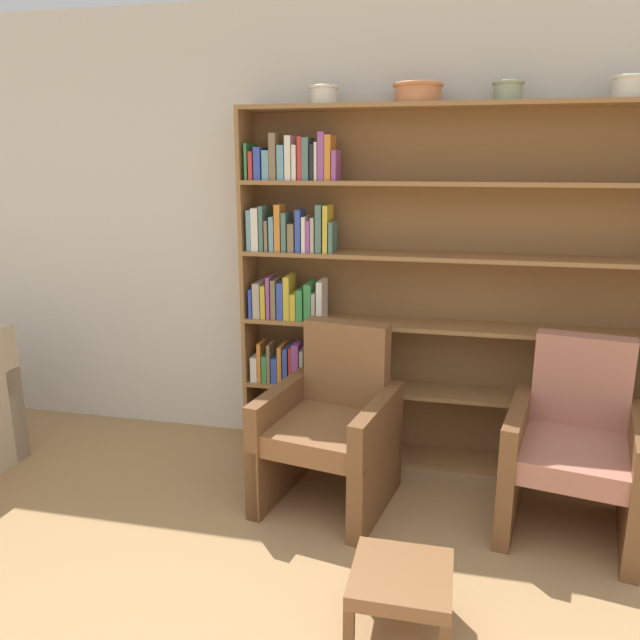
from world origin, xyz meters
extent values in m
cube|color=silver|center=(0.00, 2.66, 1.38)|extent=(12.00, 0.06, 2.75)
cube|color=olive|center=(-0.87, 2.47, 1.07)|extent=(0.02, 0.30, 2.13)
cube|color=olive|center=(0.40, 2.47, 2.12)|extent=(2.50, 0.30, 0.03)
cube|color=olive|center=(0.40, 2.47, 0.01)|extent=(2.50, 0.30, 0.03)
cube|color=brown|center=(0.40, 2.62, 1.07)|extent=(2.50, 0.01, 2.13)
cube|color=red|center=(-0.82, 2.43, 0.12)|extent=(0.02, 0.17, 0.20)
cube|color=black|center=(-0.79, 2.41, 0.15)|extent=(0.04, 0.13, 0.24)
cube|color=gold|center=(-0.75, 2.41, 0.11)|extent=(0.03, 0.14, 0.17)
cube|color=black|center=(-0.70, 2.43, 0.16)|extent=(0.04, 0.18, 0.27)
cube|color=#334CB2|center=(-0.66, 2.42, 0.15)|extent=(0.02, 0.16, 0.25)
cube|color=#7F6B4C|center=(-0.63, 2.43, 0.15)|extent=(0.02, 0.17, 0.25)
cube|color=#7F6B4C|center=(-0.61, 2.41, 0.13)|extent=(0.02, 0.14, 0.22)
cube|color=gold|center=(-0.57, 2.41, 0.15)|extent=(0.04, 0.12, 0.25)
cube|color=#669EB2|center=(-0.54, 2.44, 0.11)|extent=(0.02, 0.20, 0.16)
cube|color=#669EB2|center=(-0.50, 2.44, 0.11)|extent=(0.03, 0.18, 0.17)
cube|color=#669EB2|center=(-0.47, 2.42, 0.14)|extent=(0.03, 0.14, 0.23)
cube|color=#994C99|center=(-0.44, 2.44, 0.11)|extent=(0.02, 0.19, 0.18)
cube|color=#669EB2|center=(-0.42, 2.43, 0.13)|extent=(0.02, 0.16, 0.21)
cube|color=orange|center=(-0.38, 2.44, 0.11)|extent=(0.03, 0.20, 0.16)
cube|color=red|center=(-0.35, 2.42, 0.15)|extent=(0.02, 0.15, 0.25)
cube|color=olive|center=(0.40, 2.47, 0.45)|extent=(2.50, 0.30, 0.03)
cube|color=white|center=(-0.81, 2.41, 0.55)|extent=(0.04, 0.13, 0.16)
cube|color=orange|center=(-0.78, 2.42, 0.59)|extent=(0.02, 0.14, 0.25)
cube|color=#388C47|center=(-0.74, 2.43, 0.55)|extent=(0.03, 0.17, 0.17)
cube|color=#7F6B4C|center=(-0.71, 2.41, 0.59)|extent=(0.02, 0.13, 0.25)
cube|color=#334CB2|center=(-0.68, 2.41, 0.55)|extent=(0.04, 0.14, 0.16)
cube|color=orange|center=(-0.64, 2.44, 0.59)|extent=(0.03, 0.20, 0.24)
cube|color=#334CB2|center=(-0.61, 2.44, 0.58)|extent=(0.03, 0.19, 0.23)
cube|color=red|center=(-0.57, 2.44, 0.59)|extent=(0.02, 0.19, 0.24)
cube|color=#994C99|center=(-0.54, 2.42, 0.60)|extent=(0.04, 0.15, 0.26)
cube|color=#B2A899|center=(-0.50, 2.41, 0.58)|extent=(0.02, 0.12, 0.23)
cube|color=black|center=(-0.47, 2.42, 0.59)|extent=(0.04, 0.14, 0.24)
cube|color=black|center=(-0.44, 2.44, 0.60)|extent=(0.02, 0.20, 0.27)
cube|color=#388C47|center=(-0.40, 2.41, 0.56)|extent=(0.04, 0.12, 0.18)
cube|color=olive|center=(0.40, 2.47, 0.87)|extent=(2.50, 0.30, 0.02)
cube|color=#334CB2|center=(-0.82, 2.41, 0.97)|extent=(0.02, 0.13, 0.18)
cube|color=#B2A899|center=(-0.78, 2.44, 0.99)|extent=(0.04, 0.19, 0.22)
cube|color=gold|center=(-0.74, 2.41, 0.99)|extent=(0.03, 0.12, 0.21)
cube|color=#994C99|center=(-0.71, 2.42, 1.01)|extent=(0.02, 0.15, 0.26)
cube|color=#7F6B4C|center=(-0.68, 2.42, 1.00)|extent=(0.03, 0.16, 0.24)
cube|color=#334CB2|center=(-0.63, 2.41, 1.00)|extent=(0.04, 0.13, 0.23)
cube|color=gold|center=(-0.59, 2.44, 1.02)|extent=(0.04, 0.19, 0.27)
cube|color=gold|center=(-0.55, 2.41, 0.96)|extent=(0.03, 0.12, 0.16)
cube|color=#388C47|center=(-0.51, 2.43, 0.98)|extent=(0.04, 0.16, 0.19)
cube|color=#388C47|center=(-0.46, 2.44, 1.00)|extent=(0.04, 0.20, 0.23)
cube|color=#B2A899|center=(-0.43, 2.43, 0.97)|extent=(0.02, 0.17, 0.17)
cube|color=white|center=(-0.39, 2.43, 1.01)|extent=(0.03, 0.18, 0.24)
cube|color=olive|center=(0.40, 2.47, 1.29)|extent=(2.50, 0.30, 0.02)
cube|color=#669EB2|center=(-0.82, 2.44, 1.42)|extent=(0.03, 0.19, 0.24)
cube|color=white|center=(-0.78, 2.42, 1.43)|extent=(0.04, 0.15, 0.25)
cube|color=#4C756B|center=(-0.74, 2.44, 1.43)|extent=(0.02, 0.19, 0.27)
cube|color=#7F6B4C|center=(-0.71, 2.43, 1.39)|extent=(0.02, 0.18, 0.18)
cube|color=#669EB2|center=(-0.68, 2.41, 1.40)|extent=(0.03, 0.13, 0.21)
cube|color=orange|center=(-0.64, 2.41, 1.44)|extent=(0.04, 0.13, 0.28)
cube|color=#4C756B|center=(-0.60, 2.41, 1.41)|extent=(0.03, 0.14, 0.23)
cube|color=#7F6B4C|center=(-0.56, 2.43, 1.38)|extent=(0.04, 0.17, 0.17)
cube|color=#334CB2|center=(-0.52, 2.41, 1.42)|extent=(0.03, 0.12, 0.25)
cube|color=white|center=(-0.48, 2.42, 1.40)|extent=(0.02, 0.15, 0.21)
cube|color=#994C99|center=(-0.46, 2.43, 1.39)|extent=(0.02, 0.18, 0.19)
cube|color=#B2A899|center=(-0.43, 2.44, 1.40)|extent=(0.02, 0.20, 0.20)
cube|color=#4C756B|center=(-0.39, 2.44, 1.44)|extent=(0.04, 0.19, 0.28)
cube|color=gold|center=(-0.35, 2.44, 1.44)|extent=(0.03, 0.19, 0.28)
cube|color=#4C756B|center=(-0.32, 2.44, 1.39)|extent=(0.02, 0.18, 0.18)
cube|color=olive|center=(0.40, 2.47, 1.70)|extent=(2.50, 0.30, 0.02)
cube|color=#388C47|center=(-0.83, 2.44, 1.82)|extent=(0.02, 0.20, 0.21)
cube|color=red|center=(-0.80, 2.41, 1.80)|extent=(0.02, 0.14, 0.16)
cube|color=#334CB2|center=(-0.76, 2.44, 1.81)|extent=(0.04, 0.19, 0.19)
cube|color=#669EB2|center=(-0.71, 2.44, 1.80)|extent=(0.04, 0.19, 0.17)
cube|color=#7F6B4C|center=(-0.66, 2.43, 1.85)|extent=(0.04, 0.16, 0.26)
cube|color=#669EB2|center=(-0.62, 2.44, 1.81)|extent=(0.04, 0.19, 0.20)
cube|color=white|center=(-0.57, 2.41, 1.84)|extent=(0.04, 0.13, 0.25)
cube|color=white|center=(-0.54, 2.43, 1.82)|extent=(0.03, 0.17, 0.20)
cube|color=red|center=(-0.50, 2.42, 1.84)|extent=(0.02, 0.14, 0.24)
cube|color=#4C756B|center=(-0.47, 2.43, 1.84)|extent=(0.04, 0.17, 0.24)
cube|color=black|center=(-0.43, 2.42, 1.82)|extent=(0.02, 0.15, 0.20)
cube|color=white|center=(-0.41, 2.41, 1.82)|extent=(0.02, 0.13, 0.21)
cube|color=#994C99|center=(-0.38, 2.43, 1.85)|extent=(0.04, 0.18, 0.27)
cube|color=orange|center=(-0.34, 2.43, 1.84)|extent=(0.03, 0.18, 0.25)
cube|color=#994C99|center=(-0.30, 2.43, 1.80)|extent=(0.03, 0.17, 0.17)
cylinder|color=silver|center=(-0.39, 2.47, 2.18)|extent=(0.15, 0.15, 0.10)
torus|color=silver|center=(-0.39, 2.47, 2.23)|extent=(0.17, 0.17, 0.02)
cylinder|color=#C67547|center=(0.14, 2.47, 2.18)|extent=(0.26, 0.26, 0.10)
torus|color=#C67547|center=(0.14, 2.47, 2.23)|extent=(0.28, 0.28, 0.02)
cylinder|color=gray|center=(0.62, 2.47, 2.18)|extent=(0.15, 0.15, 0.10)
torus|color=gray|center=(0.62, 2.47, 2.23)|extent=(0.17, 0.17, 0.02)
cylinder|color=silver|center=(1.21, 2.47, 2.19)|extent=(0.15, 0.15, 0.11)
torus|color=silver|center=(1.21, 2.47, 2.24)|extent=(0.17, 0.17, 0.02)
cube|color=brown|center=(0.00, 1.48, 0.20)|extent=(0.08, 0.08, 0.39)
cube|color=brown|center=(-0.56, 1.59, 0.20)|extent=(0.08, 0.08, 0.39)
cube|color=brown|center=(0.11, 2.08, 0.20)|extent=(0.08, 0.08, 0.39)
cube|color=brown|center=(-0.45, 2.19, 0.20)|extent=(0.08, 0.08, 0.39)
cube|color=brown|center=(-0.23, 1.84, 0.42)|extent=(0.59, 0.72, 0.12)
cube|color=brown|center=(-0.17, 2.11, 0.71)|extent=(0.49, 0.21, 0.51)
cube|color=brown|center=(0.05, 1.78, 0.32)|extent=(0.21, 0.68, 0.63)
cube|color=brown|center=(-0.50, 1.89, 0.32)|extent=(0.21, 0.68, 0.63)
cube|color=brown|center=(1.24, 1.48, 0.20)|extent=(0.08, 0.08, 0.39)
cube|color=brown|center=(0.68, 1.59, 0.20)|extent=(0.08, 0.08, 0.39)
cube|color=brown|center=(1.36, 2.08, 0.20)|extent=(0.08, 0.08, 0.39)
cube|color=brown|center=(0.80, 2.19, 0.20)|extent=(0.08, 0.08, 0.39)
cube|color=#B2705B|center=(1.02, 1.84, 0.42)|extent=(0.59, 0.72, 0.12)
cube|color=#B2705B|center=(1.07, 2.11, 0.71)|extent=(0.49, 0.21, 0.51)
cube|color=brown|center=(1.29, 1.78, 0.32)|extent=(0.21, 0.68, 0.63)
cube|color=brown|center=(0.75, 1.89, 0.32)|extent=(0.21, 0.68, 0.63)
cube|color=brown|center=(0.09, 1.10, 0.11)|extent=(0.04, 0.04, 0.23)
cube|color=brown|center=(0.44, 1.10, 0.11)|extent=(0.04, 0.04, 0.23)
cube|color=brown|center=(0.09, 0.75, 0.11)|extent=(0.04, 0.04, 0.23)
cube|color=brown|center=(0.26, 0.93, 0.26)|extent=(0.39, 0.39, 0.06)
camera|label=1|loc=(0.41, -1.18, 1.83)|focal=35.00mm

